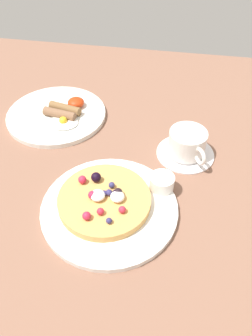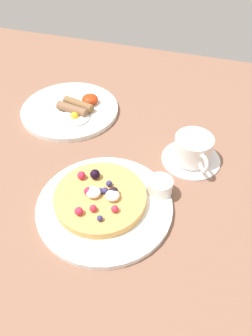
# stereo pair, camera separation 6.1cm
# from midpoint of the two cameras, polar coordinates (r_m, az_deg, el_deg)

# --- Properties ---
(ground_plane) EXTENTS (2.09, 1.26, 0.03)m
(ground_plane) POSITION_cam_midpoint_polar(r_m,az_deg,el_deg) (0.68, -1.28, -4.07)
(ground_plane) COLOR brown
(pancake_plate) EXTENTS (0.26, 0.26, 0.01)m
(pancake_plate) POSITION_cam_midpoint_polar(r_m,az_deg,el_deg) (0.63, -0.97, -6.81)
(pancake_plate) COLOR white
(pancake_plate) RESTS_ON ground_plane
(pancake_with_berries) EXTENTS (0.18, 0.18, 0.04)m
(pancake_with_berries) POSITION_cam_midpoint_polar(r_m,az_deg,el_deg) (0.62, -1.75, -5.21)
(pancake_with_berries) COLOR tan
(pancake_with_berries) RESTS_ON pancake_plate
(syrup_ramekin) EXTENTS (0.05, 0.05, 0.03)m
(syrup_ramekin) POSITION_cam_midpoint_polar(r_m,az_deg,el_deg) (0.64, 8.71, -3.20)
(syrup_ramekin) COLOR white
(syrup_ramekin) RESTS_ON pancake_plate
(breakfast_plate) EXTENTS (0.25, 0.25, 0.01)m
(breakfast_plate) POSITION_cam_midpoint_polar(r_m,az_deg,el_deg) (0.86, -7.75, 9.95)
(breakfast_plate) COLOR white
(breakfast_plate) RESTS_ON ground_plane
(fried_breakfast) EXTENTS (0.09, 0.13, 0.03)m
(fried_breakfast) POSITION_cam_midpoint_polar(r_m,az_deg,el_deg) (0.84, -6.11, 10.46)
(fried_breakfast) COLOR brown
(fried_breakfast) RESTS_ON breakfast_plate
(coffee_saucer) EXTENTS (0.13, 0.13, 0.01)m
(coffee_saucer) POSITION_cam_midpoint_polar(r_m,az_deg,el_deg) (0.74, 13.58, 1.47)
(coffee_saucer) COLOR white
(coffee_saucer) RESTS_ON ground_plane
(coffee_cup) EXTENTS (0.08, 0.10, 0.06)m
(coffee_cup) POSITION_cam_midpoint_polar(r_m,az_deg,el_deg) (0.72, 14.06, 3.25)
(coffee_cup) COLOR white
(coffee_cup) RESTS_ON coffee_saucer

